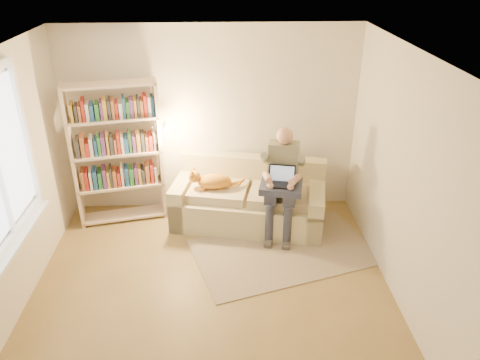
{
  "coord_description": "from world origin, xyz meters",
  "views": [
    {
      "loc": [
        0.14,
        -3.84,
        3.47
      ],
      "look_at": [
        0.35,
        1.0,
        1.02
      ],
      "focal_mm": 35.0,
      "sensor_mm": 36.0,
      "label": 1
    }
  ],
  "objects_px": {
    "person": "(282,177)",
    "cat": "(211,181)",
    "bookshelf": "(117,147)",
    "laptop": "(280,179)",
    "sofa": "(249,201)"
  },
  "relations": [
    {
      "from": "person",
      "to": "cat",
      "type": "relative_size",
      "value": 2.03
    },
    {
      "from": "person",
      "to": "bookshelf",
      "type": "distance_m",
      "value": 2.2
    },
    {
      "from": "person",
      "to": "cat",
      "type": "bearing_deg",
      "value": 178.53
    },
    {
      "from": "bookshelf",
      "to": "laptop",
      "type": "bearing_deg",
      "value": -25.85
    },
    {
      "from": "person",
      "to": "laptop",
      "type": "xyz_separation_m",
      "value": [
        -0.04,
        -0.11,
        0.02
      ]
    },
    {
      "from": "person",
      "to": "cat",
      "type": "height_order",
      "value": "person"
    },
    {
      "from": "person",
      "to": "bookshelf",
      "type": "relative_size",
      "value": 0.73
    },
    {
      "from": "cat",
      "to": "bookshelf",
      "type": "height_order",
      "value": "bookshelf"
    },
    {
      "from": "sofa",
      "to": "bookshelf",
      "type": "relative_size",
      "value": 1.11
    },
    {
      "from": "laptop",
      "to": "bookshelf",
      "type": "height_order",
      "value": "bookshelf"
    },
    {
      "from": "sofa",
      "to": "laptop",
      "type": "bearing_deg",
      "value": -32.22
    },
    {
      "from": "person",
      "to": "laptop",
      "type": "distance_m",
      "value": 0.12
    },
    {
      "from": "sofa",
      "to": "person",
      "type": "bearing_deg",
      "value": -18.82
    },
    {
      "from": "laptop",
      "to": "bookshelf",
      "type": "bearing_deg",
      "value": 178.15
    },
    {
      "from": "person",
      "to": "bookshelf",
      "type": "bearing_deg",
      "value": -178.68
    }
  ]
}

